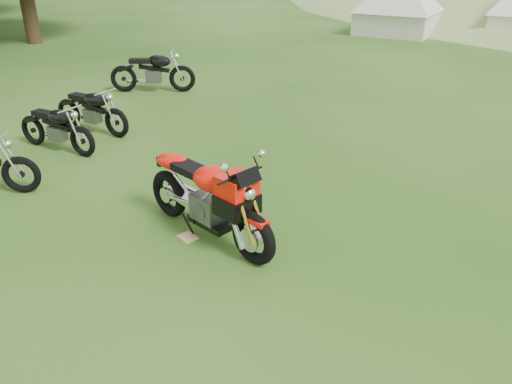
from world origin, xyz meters
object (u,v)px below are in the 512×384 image
at_px(vintage_moto_d, 152,70).
at_px(plywood_board, 188,237).
at_px(vintage_moto_c, 91,109).
at_px(vintage_moto_b, 55,126).
at_px(tent_left, 399,1).
at_px(sport_motorcycle, 207,191).

bearing_deg(vintage_moto_d, plywood_board, -76.88).
distance_m(vintage_moto_c, vintage_moto_d, 3.31).
distance_m(vintage_moto_b, vintage_moto_d, 4.43).
relative_size(plywood_board, vintage_moto_d, 0.12).
bearing_deg(vintage_moto_d, vintage_moto_c, -102.26).
relative_size(plywood_board, vintage_moto_b, 0.14).
bearing_deg(tent_left, sport_motorcycle, -81.56).
height_order(plywood_board, vintage_moto_c, vintage_moto_c).
relative_size(vintage_moto_c, tent_left, 0.61).
relative_size(sport_motorcycle, tent_left, 0.73).
relative_size(vintage_moto_b, vintage_moto_d, 0.84).
height_order(sport_motorcycle, plywood_board, sport_motorcycle).
xyz_separation_m(sport_motorcycle, vintage_moto_b, (-4.12, 1.69, -0.20)).
bearing_deg(tent_left, vintage_moto_c, -96.17).
height_order(plywood_board, tent_left, tent_left).
distance_m(vintage_moto_c, tent_left, 16.45).
bearing_deg(vintage_moto_c, vintage_moto_b, -78.97).
bearing_deg(tent_left, plywood_board, -82.31).
bearing_deg(vintage_moto_b, plywood_board, -20.35).
distance_m(vintage_moto_d, tent_left, 13.51).
relative_size(sport_motorcycle, vintage_moto_c, 1.20).
xyz_separation_m(plywood_board, vintage_moto_b, (-3.88, 1.84, 0.47)).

